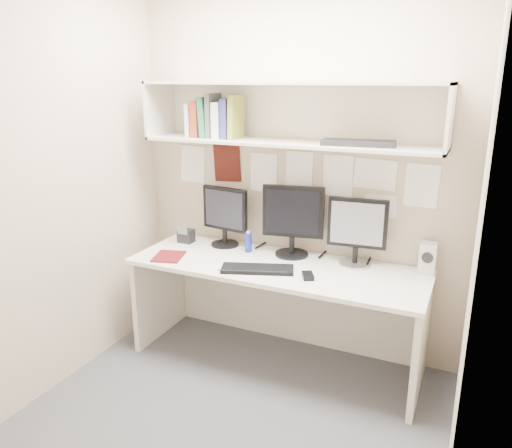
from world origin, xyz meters
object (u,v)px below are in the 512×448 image
at_px(keyboard, 257,269).
at_px(monitor_left, 225,214).
at_px(monitor_center, 293,218).
at_px(desk, 276,313).
at_px(desk_phone, 186,236).
at_px(monitor_right, 357,229).
at_px(speaker, 428,258).
at_px(maroon_notebook, 169,256).

bearing_deg(keyboard, monitor_left, 119.17).
xyz_separation_m(monitor_center, keyboard, (-0.10, -0.38, -0.26)).
bearing_deg(monitor_center, monitor_left, 169.89).
bearing_deg(desk, desk_phone, 169.59).
bearing_deg(monitor_right, desk, -160.93).
bearing_deg(monitor_center, speaker, -7.95).
xyz_separation_m(monitor_right, maroon_notebook, (-1.22, -0.41, -0.24)).
distance_m(speaker, maroon_notebook, 1.74).
bearing_deg(desk, speaker, 15.08).
bearing_deg(monitor_center, keyboard, -114.62).
relative_size(monitor_center, desk_phone, 3.74).
bearing_deg(desk_phone, monitor_left, 13.84).
bearing_deg(maroon_notebook, monitor_center, 11.87).
bearing_deg(desk_phone, maroon_notebook, -77.98).
xyz_separation_m(monitor_center, speaker, (0.91, 0.03, -0.17)).
distance_m(desk, monitor_right, 0.81).
height_order(monitor_left, monitor_right, monitor_right).
distance_m(monitor_left, desk_phone, 0.36).
xyz_separation_m(keyboard, maroon_notebook, (-0.67, -0.03, -0.01)).
xyz_separation_m(desk, maroon_notebook, (-0.74, -0.19, 0.37)).
bearing_deg(speaker, desk_phone, -175.14).
xyz_separation_m(monitor_center, maroon_notebook, (-0.77, -0.41, -0.26)).
xyz_separation_m(desk, speaker, (0.94, 0.25, 0.47)).
xyz_separation_m(monitor_right, keyboard, (-0.55, -0.38, -0.24)).
distance_m(keyboard, maroon_notebook, 0.67).
height_order(keyboard, speaker, speaker).
bearing_deg(maroon_notebook, keyboard, -13.69).
distance_m(keyboard, desk_phone, 0.80).
bearing_deg(speaker, monitor_left, -177.20).
bearing_deg(monitor_right, monitor_center, 174.56).
bearing_deg(monitor_left, desk, -14.82).
height_order(keyboard, desk_phone, desk_phone).
relative_size(monitor_right, desk_phone, 3.40).
xyz_separation_m(desk, monitor_right, (0.48, 0.22, 0.61)).
height_order(monitor_center, monitor_right, monitor_center).
relative_size(monitor_center, maroon_notebook, 2.14).
height_order(monitor_left, maroon_notebook, monitor_left).
bearing_deg(monitor_center, desk_phone, 174.69).
xyz_separation_m(maroon_notebook, desk_phone, (-0.07, 0.34, 0.05)).
distance_m(monitor_left, maroon_notebook, 0.53).
distance_m(desk, maroon_notebook, 0.85).
bearing_deg(speaker, desk, -163.46).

